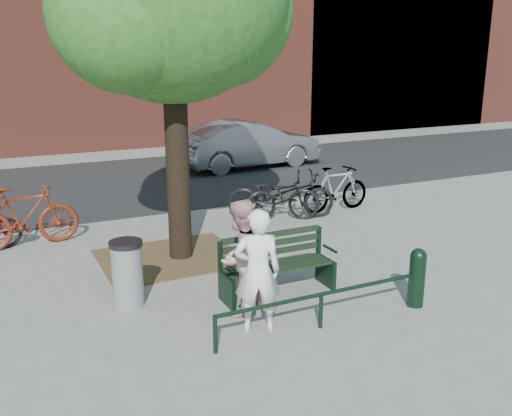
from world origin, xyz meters
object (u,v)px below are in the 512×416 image
person_right (240,258)px  parked_car (249,144)px  person_left (258,271)px  park_bench (276,263)px  bollard (417,275)px  litter_bin (127,273)px  bicycle_c (290,196)px

person_right → parked_car: person_right is taller
person_left → person_right: size_ratio=1.02×
park_bench → person_left: (-0.78, -0.98, 0.35)m
person_left → bollard: (2.38, -0.31, -0.37)m
park_bench → person_left: 1.30m
litter_bin → parked_car: parked_car is taller
bollard → bicycle_c: size_ratio=0.44×
person_right → litter_bin: 1.67m
person_left → bicycle_c: (2.89, 4.33, -0.31)m
park_bench → bollard: 2.05m
person_right → bicycle_c: (2.86, 3.74, -0.30)m
person_right → parked_car: size_ratio=0.36×
bicycle_c → litter_bin: bearing=136.8°
bollard → parked_car: bearing=78.2°
litter_bin → parked_car: (5.85, 8.39, 0.24)m
person_right → bicycle_c: bearing=-160.7°
bicycle_c → person_left: bearing=159.2°
bollard → litter_bin: 4.13m
person_left → person_right: 0.59m
parked_car → person_left: bearing=151.6°
person_left → person_right: person_left is taller
park_bench → person_left: size_ratio=1.05×
person_right → person_left: bearing=54.3°
litter_bin → bicycle_c: size_ratio=0.49×
person_right → park_bench: bearing=173.9°
bollard → bicycle_c: bicycle_c is taller
person_left → bicycle_c: bearing=-103.6°
park_bench → bollard: bearing=-38.8°
person_left → litter_bin: size_ratio=1.70×
person_left → parked_car: bearing=-94.5°
bollard → bicycle_c: 4.66m
litter_bin → bicycle_c: bicycle_c is taller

